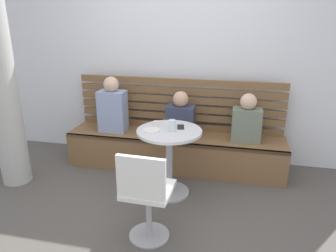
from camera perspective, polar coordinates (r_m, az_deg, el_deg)
The scene contains 13 objects.
ground at distance 3.19m, azimuth -3.33°, elevation -16.78°, with size 8.00×8.00×0.00m, color #514C47.
back_wall at distance 4.19m, azimuth 2.53°, elevation 13.54°, with size 5.20×0.10×2.90m, color silver.
booth_bench at distance 4.09m, azimuth 1.18°, elevation -4.50°, with size 2.70×0.52×0.44m.
booth_backrest at distance 4.12m, azimuth 1.90°, elevation 3.93°, with size 2.65×0.04×0.67m.
cafe_table at distance 3.39m, azimuth 0.22°, elevation -4.24°, with size 0.68×0.68×0.74m.
white_chair at distance 2.72m, azimuth -3.96°, elevation -11.99°, with size 0.41×0.41×0.85m.
person_adult at distance 4.12m, azimuth -9.84°, elevation 3.29°, with size 0.34×0.22×0.71m.
person_child_left at distance 3.92m, azimuth 2.23°, elevation 1.65°, with size 0.34×0.22×0.56m.
person_child_middle at distance 3.87m, azimuth 13.85°, elevation 0.97°, with size 0.34×0.22×0.57m.
cup_glass_tall at distance 3.26m, azimuth 0.73°, elevation 0.08°, with size 0.07×0.07×0.12m, color silver.
cup_espresso_small at distance 3.42m, azimuth -2.17°, elevation 0.43°, with size 0.06×0.06×0.06m, color silver.
plate_small at distance 3.29m, azimuth -2.94°, elevation -0.75°, with size 0.17×0.17×0.01m, color white.
phone_on_table at distance 3.39m, azimuth 2.28°, elevation -0.16°, with size 0.07×0.14×0.01m, color black.
Camera 1 is at (0.73, -2.46, 1.88)m, focal length 34.26 mm.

